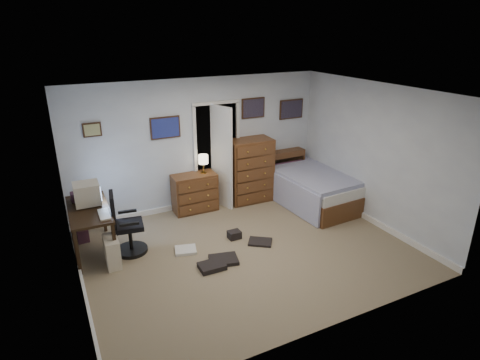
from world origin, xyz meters
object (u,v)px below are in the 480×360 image
object	(u,v)px
tall_dresser	(250,170)
low_dresser	(195,193)
computer_desk	(84,220)
office_chair	(126,230)
bed	(308,185)

from	to	relation	value
tall_dresser	low_dresser	bearing A→B (deg)	-179.07
computer_desk	office_chair	world-z (taller)	office_chair
low_dresser	tall_dresser	xyz separation A→B (m)	(1.18, -0.02, 0.28)
low_dresser	tall_dresser	bearing A→B (deg)	-0.36
computer_desk	tall_dresser	world-z (taller)	tall_dresser
computer_desk	office_chair	distance (m)	0.66
computer_desk	bed	bearing A→B (deg)	2.34
computer_desk	tall_dresser	distance (m)	3.32
office_chair	tall_dresser	distance (m)	2.87
low_dresser	bed	bearing A→B (deg)	-14.70
office_chair	bed	size ratio (longest dim) A/B	0.45
computer_desk	bed	world-z (taller)	computer_desk
office_chair	low_dresser	size ratio (longest dim) A/B	1.24
low_dresser	office_chair	bearing A→B (deg)	-146.01
bed	office_chair	bearing A→B (deg)	-177.42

